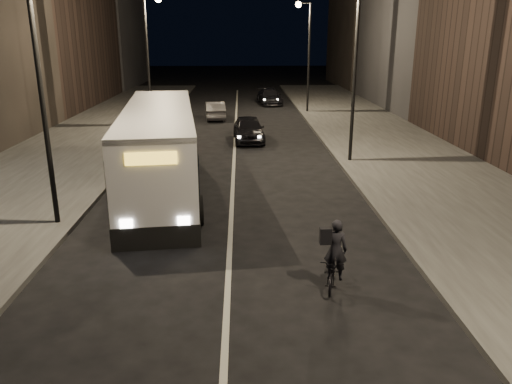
{
  "coord_description": "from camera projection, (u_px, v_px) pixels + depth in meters",
  "views": [
    {
      "loc": [
        0.36,
        -11.27,
        5.95
      ],
      "look_at": [
        0.79,
        2.76,
        1.5
      ],
      "focal_mm": 35.0,
      "sensor_mm": 36.0,
      "label": 1
    }
  ],
  "objects": [
    {
      "name": "ground",
      "position": [
        228.0,
        282.0,
        12.53
      ],
      "size": [
        180.0,
        180.0,
        0.0
      ],
      "primitive_type": "plane",
      "color": "black",
      "rests_on": "ground"
    },
    {
      "name": "sidewalk_right",
      "position": [
        397.0,
        152.0,
        26.09
      ],
      "size": [
        7.0,
        70.0,
        0.16
      ],
      "primitive_type": "cube",
      "color": "#333230",
      "rests_on": "ground"
    },
    {
      "name": "sidewalk_left",
      "position": [
        69.0,
        154.0,
        25.59
      ],
      "size": [
        7.0,
        70.0,
        0.16
      ],
      "primitive_type": "cube",
      "color": "#333230",
      "rests_on": "ground"
    },
    {
      "name": "city_bus",
      "position": [
        160.0,
        146.0,
        19.57
      ],
      "size": [
        3.99,
        12.28,
        3.26
      ],
      "rotation": [
        0.0,
        0.0,
        0.12
      ],
      "color": "white",
      "rests_on": "ground"
    },
    {
      "name": "cyclist_on_bicycle",
      "position": [
        334.0,
        265.0,
        12.1
      ],
      "size": [
        0.93,
        1.68,
        1.83
      ],
      "rotation": [
        0.0,
        0.0,
        -0.25
      ],
      "color": "black",
      "rests_on": "ground"
    },
    {
      "name": "streetlight_right_mid",
      "position": [
        350.0,
        48.0,
        22.49
      ],
      "size": [
        1.2,
        0.44,
        8.12
      ],
      "color": "black",
      "rests_on": "sidewalk_right"
    },
    {
      "name": "streetlight_left_near",
      "position": [
        46.0,
        55.0,
        14.56
      ],
      "size": [
        1.2,
        0.44,
        8.12
      ],
      "color": "black",
      "rests_on": "sidewalk_left"
    },
    {
      "name": "streetlight_left_far",
      "position": [
        151.0,
        44.0,
        31.71
      ],
      "size": [
        1.2,
        0.44,
        8.12
      ],
      "color": "black",
      "rests_on": "sidewalk_left"
    },
    {
      "name": "streetlight_right_far",
      "position": [
        306.0,
        42.0,
        37.74
      ],
      "size": [
        1.2,
        0.44,
        8.12
      ],
      "color": "black",
      "rests_on": "sidewalk_right"
    },
    {
      "name": "car_mid",
      "position": [
        215.0,
        110.0,
        36.43
      ],
      "size": [
        1.73,
        4.02,
        1.29
      ],
      "primitive_type": "imported",
      "rotation": [
        0.0,
        0.0,
        3.24
      ],
      "color": "#343436",
      "rests_on": "ground"
    },
    {
      "name": "car_near",
      "position": [
        249.0,
        129.0,
        28.82
      ],
      "size": [
        1.9,
        4.29,
        1.44
      ],
      "primitive_type": "imported",
      "rotation": [
        0.0,
        0.0,
        0.05
      ],
      "color": "black",
      "rests_on": "ground"
    },
    {
      "name": "car_far",
      "position": [
        270.0,
        97.0,
        44.19
      ],
      "size": [
        2.37,
        4.72,
        1.32
      ],
      "primitive_type": "imported",
      "rotation": [
        0.0,
        0.0,
        0.12
      ],
      "color": "black",
      "rests_on": "ground"
    }
  ]
}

